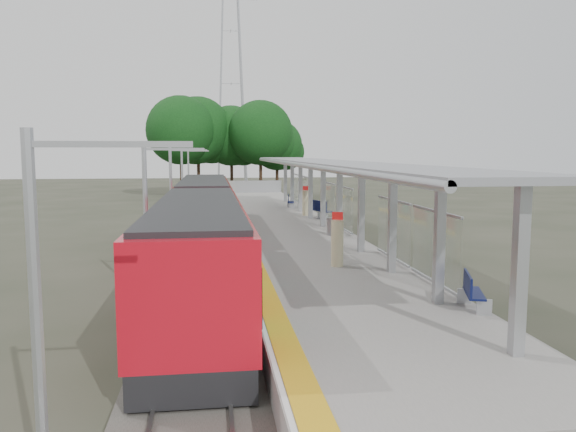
% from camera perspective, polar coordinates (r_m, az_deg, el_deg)
% --- Properties ---
extents(ground, '(200.00, 200.00, 0.00)m').
position_cam_1_polar(ground, '(13.90, 10.21, -15.12)').
color(ground, '#474438').
rests_on(ground, ground).
extents(trackbed, '(3.00, 70.00, 0.24)m').
position_cam_1_polar(trackbed, '(32.66, -8.41, -2.33)').
color(trackbed, '#59544C').
rests_on(trackbed, ground).
extents(platform, '(6.00, 50.00, 1.00)m').
position_cam_1_polar(platform, '(32.85, -0.55, -1.54)').
color(platform, gray).
rests_on(platform, ground).
extents(tactile_strip, '(0.60, 50.00, 0.02)m').
position_cam_1_polar(tactile_strip, '(32.57, -5.01, -0.72)').
color(tactile_strip, gold).
rests_on(tactile_strip, platform).
extents(end_fence, '(6.00, 0.10, 1.20)m').
position_cam_1_polar(end_fence, '(57.48, -3.67, 3.01)').
color(end_fence, '#9EA0A5').
rests_on(end_fence, platform).
extents(train, '(2.74, 27.60, 3.62)m').
position_cam_1_polar(train, '(24.16, -8.70, -0.81)').
color(train, black).
rests_on(train, ground).
extents(canopy, '(3.27, 38.00, 3.66)m').
position_cam_1_polar(canopy, '(29.04, 3.55, 4.72)').
color(canopy, '#9EA0A5').
rests_on(canopy, platform).
extents(pylon, '(8.00, 4.00, 38.00)m').
position_cam_1_polar(pylon, '(86.45, -5.82, 15.74)').
color(pylon, '#9EA0A5').
rests_on(pylon, ground).
extents(tree_cluster, '(17.87, 11.05, 11.43)m').
position_cam_1_polar(tree_cluster, '(65.34, -6.58, 8.31)').
color(tree_cluster, '#382316').
rests_on(tree_cluster, ground).
extents(catenary_masts, '(2.08, 48.16, 5.40)m').
position_cam_1_polar(catenary_masts, '(31.43, -11.65, 2.39)').
color(catenary_masts, '#9EA0A5').
rests_on(catenary_masts, ground).
extents(bench_near, '(0.86, 1.47, 0.96)m').
position_cam_1_polar(bench_near, '(15.54, 18.12, -7.19)').
color(bench_near, '#0D1443').
rests_on(bench_near, platform).
extents(bench_mid, '(1.04, 1.71, 1.12)m').
position_cam_1_polar(bench_mid, '(34.64, 3.40, 0.69)').
color(bench_mid, '#0D1443').
rests_on(bench_mid, platform).
extents(bench_far, '(0.64, 1.50, 0.99)m').
position_cam_1_polar(bench_far, '(41.43, 0.18, 1.56)').
color(bench_far, '#0D1443').
rests_on(bench_far, platform).
extents(info_pillar_near, '(0.44, 0.44, 1.97)m').
position_cam_1_polar(info_pillar_near, '(20.27, 5.03, -2.73)').
color(info_pillar_near, beige).
rests_on(info_pillar_near, platform).
extents(info_pillar_far, '(0.43, 0.43, 1.91)m').
position_cam_1_polar(info_pillar_far, '(36.42, 1.80, 1.36)').
color(info_pillar_far, beige).
rests_on(info_pillar_far, platform).
extents(litter_bin, '(0.55, 0.55, 0.87)m').
position_cam_1_polar(litter_bin, '(27.89, 4.40, -1.06)').
color(litter_bin, '#9EA0A5').
rests_on(litter_bin, platform).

